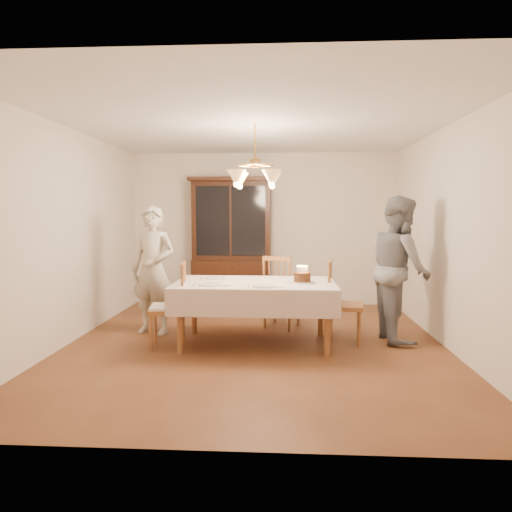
# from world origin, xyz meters

# --- Properties ---
(ground) EXTENTS (5.00, 5.00, 0.00)m
(ground) POSITION_xyz_m (0.00, 0.00, 0.00)
(ground) COLOR #592F19
(ground) RESTS_ON ground
(room_shell) EXTENTS (5.00, 5.00, 5.00)m
(room_shell) POSITION_xyz_m (0.00, 0.00, 1.58)
(room_shell) COLOR white
(room_shell) RESTS_ON ground
(dining_table) EXTENTS (1.90, 1.10, 0.76)m
(dining_table) POSITION_xyz_m (0.00, 0.00, 0.68)
(dining_table) COLOR brown
(dining_table) RESTS_ON ground
(china_hutch) EXTENTS (1.38, 0.54, 2.16)m
(china_hutch) POSITION_xyz_m (-0.53, 2.25, 1.04)
(china_hutch) COLOR black
(china_hutch) RESTS_ON ground
(chair_far_side) EXTENTS (0.57, 0.56, 1.00)m
(chair_far_side) POSITION_xyz_m (0.32, 0.84, 0.44)
(chair_far_side) COLOR brown
(chair_far_side) RESTS_ON ground
(chair_left_end) EXTENTS (0.48, 0.50, 1.00)m
(chair_left_end) POSITION_xyz_m (-1.01, -0.19, 0.45)
(chair_left_end) COLOR brown
(chair_left_end) RESTS_ON ground
(chair_right_end) EXTENTS (0.48, 0.50, 1.00)m
(chair_right_end) POSITION_xyz_m (1.08, 0.15, 0.44)
(chair_right_end) COLOR brown
(chair_right_end) RESTS_ON ground
(elderly_woman) EXTENTS (0.69, 0.54, 1.67)m
(elderly_woman) POSITION_xyz_m (-1.36, 0.45, 0.84)
(elderly_woman) COLOR beige
(elderly_woman) RESTS_ON ground
(adult_in_grey) EXTENTS (0.75, 0.93, 1.79)m
(adult_in_grey) POSITION_xyz_m (1.77, 0.31, 0.89)
(adult_in_grey) COLOR slate
(adult_in_grey) RESTS_ON ground
(birthday_cake) EXTENTS (0.30, 0.30, 0.20)m
(birthday_cake) POSITION_xyz_m (0.56, -0.04, 0.81)
(birthday_cake) COLOR white
(birthday_cake) RESTS_ON dining_table
(place_setting_near_left) EXTENTS (0.42, 0.27, 0.02)m
(place_setting_near_left) POSITION_xyz_m (-0.49, -0.26, 0.77)
(place_setting_near_left) COLOR white
(place_setting_near_left) RESTS_ON dining_table
(place_setting_near_right) EXTENTS (0.41, 0.26, 0.02)m
(place_setting_near_right) POSITION_xyz_m (0.14, -0.35, 0.77)
(place_setting_near_right) COLOR white
(place_setting_near_right) RESTS_ON dining_table
(place_setting_far_left) EXTENTS (0.41, 0.27, 0.02)m
(place_setting_far_left) POSITION_xyz_m (-0.50, 0.24, 0.77)
(place_setting_far_left) COLOR white
(place_setting_far_left) RESTS_ON dining_table
(chandelier) EXTENTS (0.62, 0.62, 0.73)m
(chandelier) POSITION_xyz_m (-0.00, -0.00, 1.98)
(chandelier) COLOR #BF8C3F
(chandelier) RESTS_ON ground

